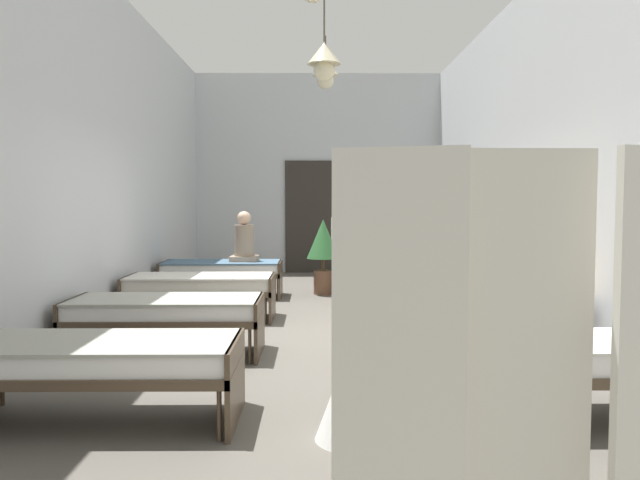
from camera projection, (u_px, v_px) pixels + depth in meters
ground_plane at (321, 339)px, 7.22m from camera, size 5.81×13.27×0.10m
room_shell at (320, 156)px, 8.28m from camera, size 5.61×12.87×4.25m
bed_left_row_0 at (101, 360)px, 4.34m from camera, size 1.90×0.84×0.57m
bed_right_row_0 at (548, 359)px, 4.36m from camera, size 1.90×0.84×0.57m
bed_left_row_1 at (166, 311)px, 6.23m from camera, size 1.90×0.84×0.57m
bed_right_row_1 at (477, 311)px, 6.26m from camera, size 1.90×0.84×0.57m
bed_left_row_2 at (201, 286)px, 8.13m from camera, size 1.90×0.84×0.57m
bed_right_row_2 at (439, 285)px, 8.16m from camera, size 1.90×0.84×0.57m
bed_left_row_3 at (222, 270)px, 10.02m from camera, size 1.90×0.84×0.57m
bed_right_row_3 at (416, 269)px, 10.05m from camera, size 1.90×0.84×0.57m
nurse_near_aisle at (340, 259)px, 10.93m from camera, size 0.52×0.52×1.49m
nurse_mid_aisle at (355, 359)px, 4.00m from camera, size 0.52×0.52×1.49m
patient_seated_primary at (244, 243)px, 10.06m from camera, size 0.44×0.44×0.80m
patient_seated_secondary at (414, 253)px, 8.06m from camera, size 0.44×0.44×0.80m
potted_plant at (323, 246)px, 10.31m from camera, size 0.54×0.54×1.24m
privacy_screen at (530, 418)px, 1.98m from camera, size 1.25×0.17×1.70m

